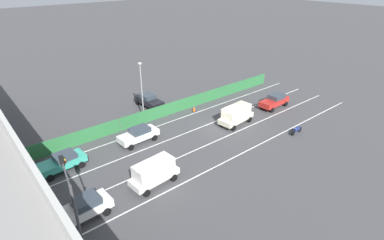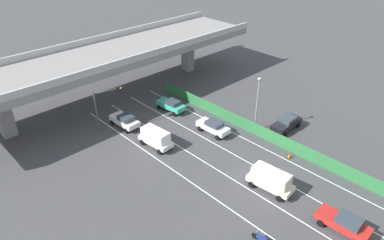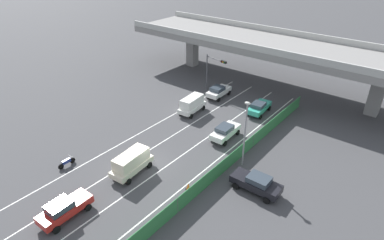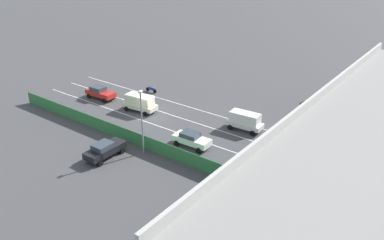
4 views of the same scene
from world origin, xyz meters
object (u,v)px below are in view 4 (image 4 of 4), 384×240
at_px(car_taxi_teal, 256,162).
at_px(street_lamp, 142,116).
at_px(motorcycle, 151,89).
at_px(car_hatchback_white, 294,137).
at_px(car_sedan_white, 191,139).
at_px(car_van_white, 245,120).
at_px(car_sedan_red, 100,92).
at_px(parked_sedan_dark, 105,149).
at_px(traffic_cone, 115,128).
at_px(car_van_cream, 140,102).
at_px(traffic_light, 312,109).

relative_size(car_taxi_teal, street_lamp, 0.61).
bearing_deg(motorcycle, car_hatchback_white, 83.74).
bearing_deg(car_hatchback_white, street_lamp, -46.87).
relative_size(car_sedan_white, car_taxi_teal, 1.00).
height_order(car_sedan_white, car_van_white, car_van_white).
height_order(car_sedan_red, car_sedan_white, car_sedan_red).
xyz_separation_m(car_taxi_teal, car_hatchback_white, (-7.14, 0.88, 0.03)).
relative_size(car_sedan_white, motorcycle, 2.26).
height_order(car_van_white, car_taxi_teal, car_van_white).
distance_m(car_hatchback_white, parked_sedan_dark, 20.70).
height_order(parked_sedan_dark, street_lamp, street_lamp).
relative_size(car_van_white, motorcycle, 2.29).
relative_size(car_sedan_red, car_van_white, 1.03).
relative_size(car_hatchback_white, traffic_cone, 6.03).
bearing_deg(car_taxi_teal, car_hatchback_white, 173.00).
distance_m(car_sedan_red, car_van_cream, 7.61).
distance_m(car_sedan_red, car_sedan_white, 19.11).
distance_m(traffic_light, street_lamp, 18.61).
distance_m(car_sedan_red, traffic_light, 29.38).
distance_m(car_sedan_white, car_hatchback_white, 11.42).
bearing_deg(traffic_cone, car_sedan_white, 103.51).
bearing_deg(car_sedan_red, parked_sedan_dark, 49.93).
height_order(traffic_light, traffic_cone, traffic_light).
relative_size(car_sedan_red, traffic_cone, 6.34).
bearing_deg(car_van_white, car_sedan_white, -20.60).
distance_m(car_van_cream, car_taxi_teal, 19.59).
distance_m(car_sedan_red, car_hatchback_white, 27.95).
xyz_separation_m(traffic_light, street_lamp, (13.15, -13.17, 0.43)).
bearing_deg(car_van_cream, car_sedan_red, -89.05).
xyz_separation_m(car_sedan_red, traffic_cone, (5.82, 9.16, -0.61)).
height_order(parked_sedan_dark, traffic_cone, parked_sedan_dark).
bearing_deg(car_van_cream, parked_sedan_dark, 25.74).
xyz_separation_m(car_van_white, traffic_light, (-1.80, 7.29, 2.70)).
xyz_separation_m(motorcycle, traffic_cone, (12.01, 5.04, -0.12)).
xyz_separation_m(car_van_cream, traffic_light, (-5.23, 21.12, 2.68)).
height_order(car_hatchback_white, street_lamp, street_lamp).
bearing_deg(parked_sedan_dark, car_hatchback_white, 134.27).
bearing_deg(car_sedan_white, traffic_light, 131.71).
distance_m(parked_sedan_dark, street_lamp, 5.33).
bearing_deg(traffic_cone, car_van_white, 127.36).
distance_m(car_hatchback_white, traffic_cone, 20.82).
relative_size(car_sedan_white, car_van_cream, 0.93).
bearing_deg(street_lamp, motorcycle, -140.72).
bearing_deg(car_sedan_white, car_van_cream, -107.98).
relative_size(parked_sedan_dark, traffic_cone, 6.45).
relative_size(parked_sedan_dark, street_lamp, 0.65).
bearing_deg(traffic_light, car_sedan_red, -79.44).
height_order(car_hatchback_white, parked_sedan_dark, parked_sedan_dark).
distance_m(car_van_white, parked_sedan_dark, 16.75).
relative_size(car_sedan_red, traffic_light, 0.83).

